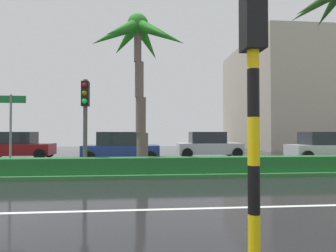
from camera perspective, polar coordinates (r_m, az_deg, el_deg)
The scene contains 11 objects.
ground_plane at distance 14.49m, azimuth -26.77°, elevation -8.08°, with size 90.00×42.00×0.10m, color black.
median_strip at distance 13.56m, azimuth -28.34°, elevation -8.02°, with size 85.50×4.00×0.15m, color #2D6B33.
palm_tree_centre_left at distance 12.82m, azimuth -5.99°, elevation 15.39°, with size 4.21×3.79×6.66m.
traffic_signal_median_right at distance 11.48m, azimuth -16.16°, elevation 3.39°, with size 0.28×0.43×3.60m.
street_name_sign at distance 12.46m, azimuth -28.84°, elevation 0.60°, with size 1.10×0.08×3.00m.
traffic_signal_foreground at distance 4.09m, azimuth 16.48°, elevation 11.89°, with size 0.28×0.43×3.85m.
car_in_traffic_leading at distance 20.76m, azimuth -27.82°, elevation -3.51°, with size 4.30×2.02×1.72m.
car_in_traffic_second at distance 16.65m, azimuth -9.44°, elevation -4.24°, with size 4.30×2.02×1.72m.
car_in_traffic_third at distance 19.64m, azimuth 8.10°, elevation -3.77°, with size 4.30×2.02×1.72m.
car_in_traffic_fourth at distance 19.43m, azimuth 28.71°, elevation -3.67°, with size 4.30×2.02×1.72m.
building_far_right at distance 36.95m, azimuth 28.90°, elevation 5.04°, with size 19.52×14.30×11.23m.
Camera 1 is at (5.28, -4.38, 1.73)m, focal length 30.61 mm.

